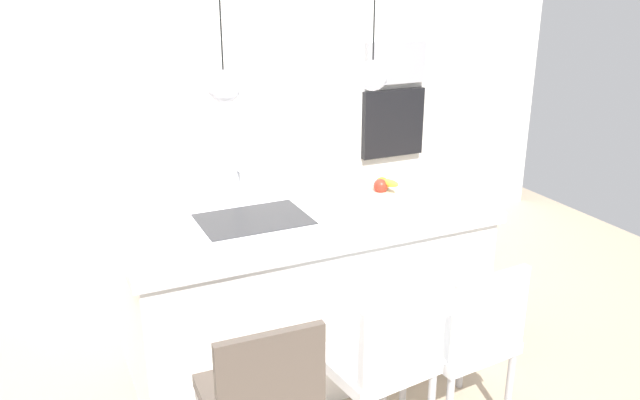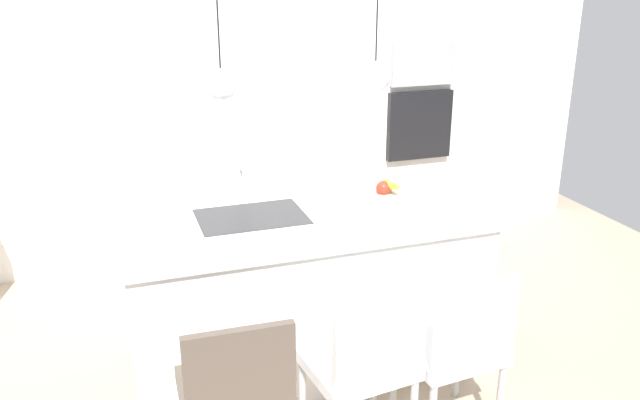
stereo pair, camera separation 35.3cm
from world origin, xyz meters
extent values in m
plane|color=tan|center=(0.00, 0.00, 0.00)|extent=(6.60, 6.60, 0.00)
cube|color=silver|center=(0.00, 1.65, 1.30)|extent=(6.00, 0.10, 2.60)
cube|color=white|center=(0.00, 0.00, 0.43)|extent=(1.91, 0.89, 0.85)
cube|color=white|center=(0.00, 0.00, 0.88)|extent=(1.97, 0.95, 0.06)
cube|color=#2D2D30|center=(-0.28, 0.00, 0.91)|extent=(0.56, 0.40, 0.02)
cylinder|color=silver|center=(-0.28, 0.24, 1.02)|extent=(0.02, 0.02, 0.22)
cylinder|color=silver|center=(-0.28, 0.16, 1.12)|extent=(0.02, 0.16, 0.02)
cylinder|color=beige|center=(0.46, -0.03, 0.94)|extent=(0.25, 0.25, 0.06)
sphere|color=#B22D1E|center=(0.46, -0.03, 1.00)|extent=(0.08, 0.08, 0.08)
sphere|color=#B22D1E|center=(0.46, -0.04, 1.00)|extent=(0.08, 0.08, 0.08)
sphere|color=red|center=(0.46, -0.03, 1.00)|extent=(0.08, 0.08, 0.08)
sphere|color=orange|center=(0.48, -0.01, 1.00)|extent=(0.08, 0.08, 0.08)
ellipsoid|color=yellow|center=(0.49, -0.06, 1.02)|extent=(0.06, 0.19, 0.07)
cube|color=#9E9EA3|center=(1.50, 1.58, 1.42)|extent=(0.54, 0.08, 0.34)
cube|color=black|center=(1.50, 1.58, 0.92)|extent=(0.56, 0.08, 0.56)
cube|color=brown|center=(-0.56, -0.79, 0.45)|extent=(0.48, 0.43, 0.06)
cube|color=brown|center=(-0.56, -0.98, 0.66)|extent=(0.44, 0.05, 0.37)
cube|color=white|center=(0.01, -0.79, 0.46)|extent=(0.50, 0.47, 0.06)
cube|color=white|center=(0.03, -0.98, 0.67)|extent=(0.43, 0.09, 0.37)
cylinder|color=#B2B2B7|center=(0.18, -0.59, 0.21)|extent=(0.04, 0.04, 0.43)
cylinder|color=#B2B2B7|center=(-0.21, -0.64, 0.21)|extent=(0.04, 0.04, 0.43)
cube|color=silver|center=(0.48, -0.79, 0.44)|extent=(0.48, 0.44, 0.06)
cube|color=silver|center=(0.50, -0.98, 0.67)|extent=(0.42, 0.08, 0.40)
cylinder|color=#B2B2B7|center=(0.66, -0.60, 0.20)|extent=(0.04, 0.04, 0.41)
cylinder|color=#B2B2B7|center=(0.27, -0.64, 0.20)|extent=(0.04, 0.04, 0.41)
cylinder|color=#B2B2B7|center=(0.69, -0.95, 0.20)|extent=(0.04, 0.04, 0.41)
sphere|color=silver|center=(-0.41, 0.00, 1.61)|extent=(0.16, 0.16, 0.16)
cylinder|color=black|center=(-0.41, 0.00, 2.00)|extent=(0.01, 0.01, 0.60)
sphere|color=silver|center=(0.41, 0.00, 1.61)|extent=(0.16, 0.16, 0.16)
cylinder|color=black|center=(0.41, 0.00, 2.00)|extent=(0.01, 0.01, 0.60)
camera|label=1|loc=(-1.30, -3.02, 2.16)|focal=36.75mm
camera|label=2|loc=(-0.97, -3.15, 2.16)|focal=36.75mm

